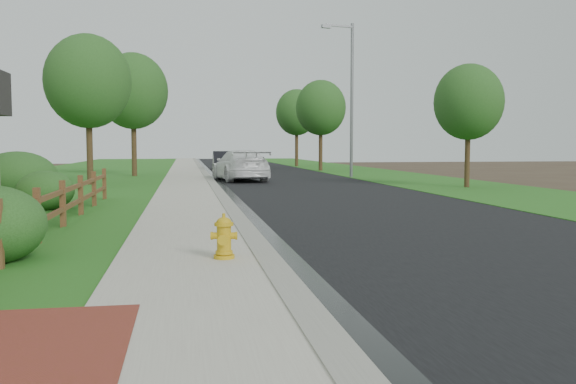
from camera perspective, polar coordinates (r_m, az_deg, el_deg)
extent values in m
plane|color=#3C2D20|center=(6.97, -2.01, -11.25)|extent=(120.00, 120.00, 0.00)
cube|color=black|center=(42.05, -2.12, 1.82)|extent=(8.00, 90.00, 0.02)
cube|color=gray|center=(41.71, -7.85, 1.83)|extent=(0.40, 90.00, 0.12)
cube|color=black|center=(41.72, -7.37, 1.78)|extent=(0.50, 90.00, 0.00)
cube|color=#AAA394|center=(41.69, -9.64, 1.79)|extent=(2.20, 90.00, 0.10)
cube|color=#2D611B|center=(41.74, -12.25, 1.73)|extent=(1.60, 90.00, 0.06)
cube|color=#2D611B|center=(42.29, -19.30, 1.61)|extent=(9.00, 90.00, 0.04)
cube|color=#2D611B|center=(43.49, 6.94, 1.89)|extent=(6.00, 90.00, 0.04)
cube|color=maroon|center=(6.08, -22.27, -13.38)|extent=(1.60, 2.40, 0.11)
cube|color=#51311B|center=(12.23, -22.40, -2.18)|extent=(0.12, 0.12, 1.10)
cube|color=#51311B|center=(14.57, -20.32, -1.12)|extent=(0.12, 0.12, 1.10)
cube|color=#51311B|center=(16.92, -18.82, -0.36)|extent=(0.12, 0.12, 1.10)
cube|color=#51311B|center=(19.29, -17.69, 0.22)|extent=(0.12, 0.12, 1.10)
cube|color=#51311B|center=(21.66, -16.80, 0.67)|extent=(0.12, 0.12, 1.10)
cube|color=#51311B|center=(11.08, -23.76, -3.39)|extent=(0.08, 2.35, 0.10)
cube|color=#51311B|center=(11.04, -23.82, -1.33)|extent=(0.08, 2.35, 0.10)
cube|color=#51311B|center=(13.41, -21.26, -2.03)|extent=(0.08, 2.35, 0.10)
cube|color=#51311B|center=(13.37, -21.31, -0.33)|extent=(0.08, 2.35, 0.10)
cube|color=#51311B|center=(15.75, -19.51, -1.08)|extent=(0.08, 2.35, 0.10)
cube|color=#51311B|center=(15.72, -19.55, 0.38)|extent=(0.08, 2.35, 0.10)
cube|color=#51311B|center=(18.11, -18.21, -0.37)|extent=(0.08, 2.35, 0.10)
cube|color=#51311B|center=(18.08, -18.24, 0.90)|extent=(0.08, 2.35, 0.10)
cube|color=#51311B|center=(20.48, -17.21, 0.18)|extent=(0.08, 2.35, 0.10)
cube|color=#51311B|center=(20.46, -17.24, 1.30)|extent=(0.08, 2.35, 0.10)
cylinder|color=gold|center=(9.71, -5.99, -6.02)|extent=(0.33, 0.33, 0.06)
cylinder|color=gold|center=(9.66, -6.01, -4.49)|extent=(0.22, 0.22, 0.50)
cylinder|color=gold|center=(9.70, -6.00, -5.62)|extent=(0.27, 0.27, 0.05)
cylinder|color=gold|center=(9.63, -6.02, -3.00)|extent=(0.30, 0.30, 0.05)
ellipsoid|color=gold|center=(9.63, -6.02, -2.89)|extent=(0.24, 0.24, 0.18)
cylinder|color=gold|center=(9.61, -6.03, -2.20)|extent=(0.05, 0.05, 0.07)
cylinder|color=gold|center=(9.52, -6.09, -4.45)|extent=(0.16, 0.14, 0.15)
cylinder|color=gold|center=(9.67, -6.99, -4.08)|extent=(0.14, 0.13, 0.12)
cylinder|color=gold|center=(9.64, -5.03, -4.09)|extent=(0.14, 0.13, 0.12)
imported|color=white|center=(32.37, -4.51, 2.50)|extent=(2.97, 5.82, 1.62)
imported|color=black|center=(45.72, -4.12, 2.95)|extent=(3.09, 4.65, 1.47)
imported|color=black|center=(46.72, -6.09, 2.94)|extent=(1.59, 4.38, 1.43)
cylinder|color=slate|center=(35.84, 5.98, 8.44)|extent=(0.18, 0.18, 8.87)
cube|color=slate|center=(36.02, 4.90, 15.23)|extent=(1.76, 0.52, 0.12)
cube|color=slate|center=(35.61, 3.59, 15.20)|extent=(0.58, 0.33, 0.18)
ellipsoid|color=#214819|center=(18.85, -21.74, 0.12)|extent=(2.00, 2.00, 1.16)
ellipsoid|color=#214819|center=(21.34, -23.99, 1.23)|extent=(2.57, 2.57, 1.70)
cylinder|color=#372516|center=(30.24, -18.09, 4.64)|extent=(0.29, 0.29, 4.27)
ellipsoid|color=#214819|center=(30.39, -18.21, 9.81)|extent=(3.99, 3.99, 4.39)
cylinder|color=#372516|center=(28.03, 16.45, 3.74)|extent=(0.23, 0.23, 3.31)
ellipsoid|color=#214819|center=(28.09, 16.54, 8.08)|extent=(3.03, 3.03, 3.33)
cylinder|color=#372516|center=(38.01, -14.22, 4.80)|extent=(0.31, 0.31, 4.50)
ellipsoid|color=#214819|center=(38.15, -14.30, 9.15)|extent=(4.16, 4.16, 4.57)
cylinder|color=#372516|center=(45.02, 3.07, 4.56)|extent=(0.28, 0.28, 4.07)
ellipsoid|color=#214819|center=(45.11, 3.09, 7.88)|extent=(3.68, 3.68, 4.05)
cylinder|color=#372516|center=(54.60, 0.81, 4.62)|extent=(0.29, 0.29, 4.23)
ellipsoid|color=#214819|center=(54.68, 0.82, 7.47)|extent=(3.74, 3.74, 4.11)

